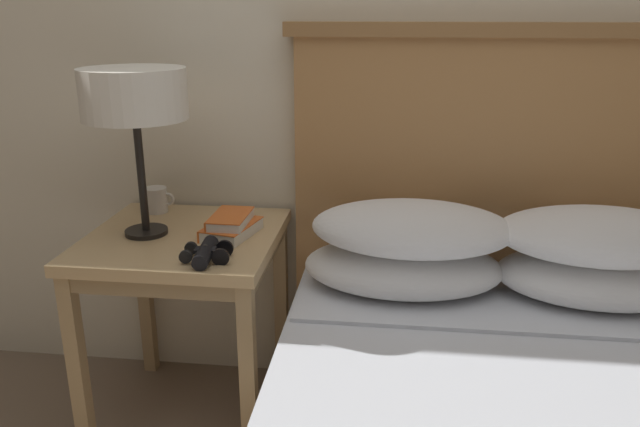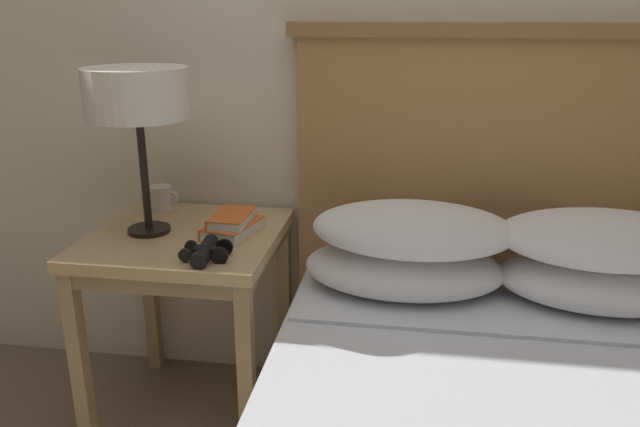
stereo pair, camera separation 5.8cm
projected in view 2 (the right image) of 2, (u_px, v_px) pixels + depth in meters
wall_back at (389, 14)px, 1.96m from camera, size 8.00×0.06×2.60m
nightstand at (187, 258)px, 1.96m from camera, size 0.58×0.58×0.65m
table_lamp at (137, 97)px, 1.81m from camera, size 0.31×0.31×0.50m
book_on_nightstand at (232, 228)px, 1.91m from camera, size 0.17×0.22×0.04m
book_stacked_on_top at (231, 218)px, 1.91m from camera, size 0.11×0.18×0.03m
binoculars_pair at (206, 251)px, 1.73m from camera, size 0.14×0.16×0.05m
coffee_mug at (161, 198)px, 2.14m from camera, size 0.10×0.08×0.08m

